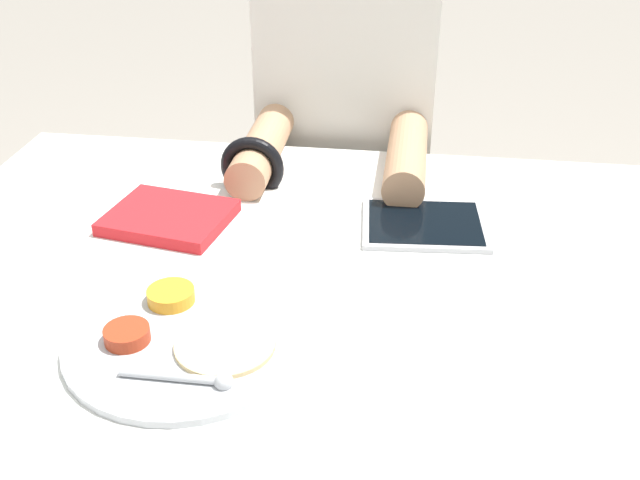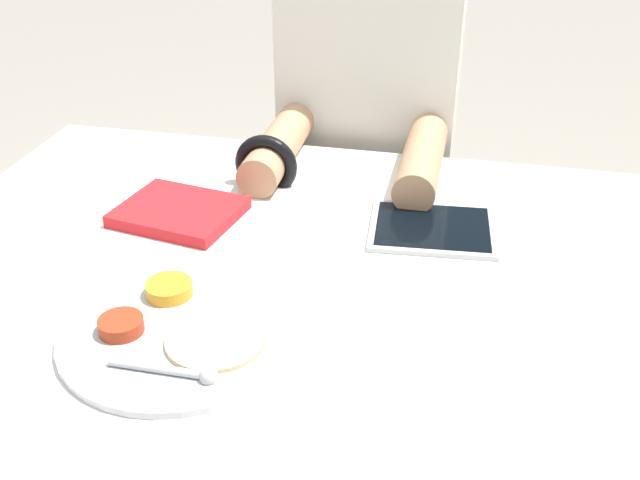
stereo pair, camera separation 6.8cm
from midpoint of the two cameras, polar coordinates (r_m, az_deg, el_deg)
The scene contains 5 objects.
dining_table at distance 1.25m, azimuth -0.30°, elevation -17.20°, with size 1.18×0.95×0.71m.
thali_tray at distance 0.94m, azimuth -8.64°, elevation -6.85°, with size 0.30×0.30×0.03m.
red_notebook at distance 1.20m, azimuth -9.09°, elevation 2.03°, with size 0.20×0.18×0.02m.
tablet_device at distance 1.17m, azimuth 10.24°, elevation 0.86°, with size 0.20×0.17×0.01m.
person_diner at distance 1.61m, azimuth 4.78°, elevation 4.13°, with size 0.36×0.49×1.20m.
Camera 2 is at (0.22, -0.82, 1.28)m, focal length 42.00 mm.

